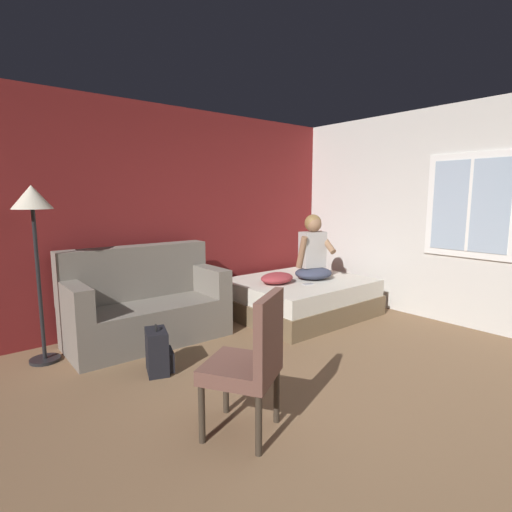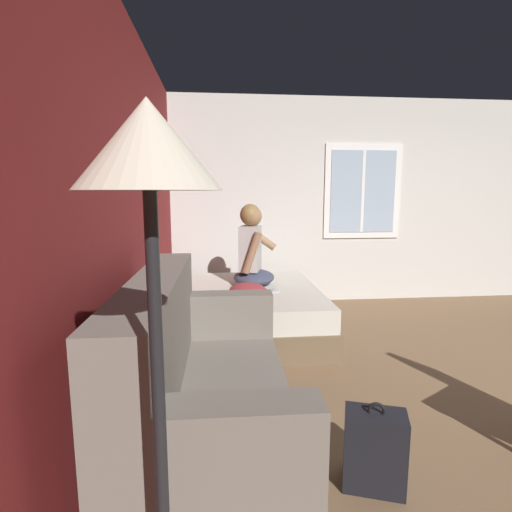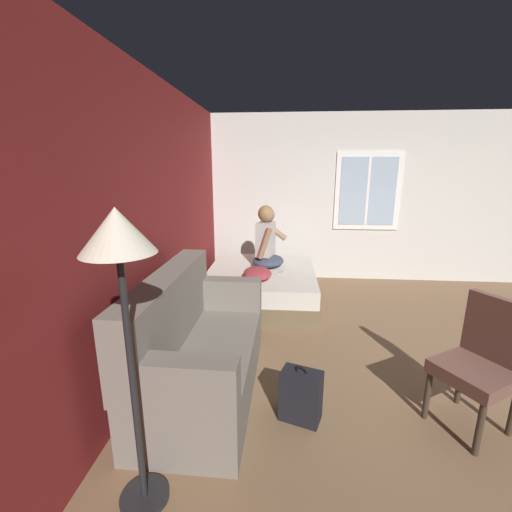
{
  "view_description": "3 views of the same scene",
  "coord_description": "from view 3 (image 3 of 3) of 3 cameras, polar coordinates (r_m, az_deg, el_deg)",
  "views": [
    {
      "loc": [
        -2.21,
        -1.66,
        1.6
      ],
      "look_at": [
        0.57,
        1.72,
        0.94
      ],
      "focal_mm": 28.0,
      "sensor_mm": 36.0,
      "label": 1
    },
    {
      "loc": [
        -2.46,
        2.35,
        1.47
      ],
      "look_at": [
        0.44,
        2.06,
        1.01
      ],
      "focal_mm": 28.0,
      "sensor_mm": 36.0,
      "label": 2
    },
    {
      "loc": [
        -2.96,
        1.73,
        1.88
      ],
      "look_at": [
        1.12,
        2.07,
        0.8
      ],
      "focal_mm": 24.0,
      "sensor_mm": 36.0,
      "label": 3
    }
  ],
  "objects": [
    {
      "name": "backpack",
      "position": [
        2.82,
        7.55,
        -22.1
      ],
      "size": [
        0.3,
        0.34,
        0.46
      ],
      "color": "black",
      "rests_on": "ground"
    },
    {
      "name": "couch",
      "position": [
        3.03,
        -9.91,
        -14.92
      ],
      "size": [
        1.71,
        0.85,
        1.04
      ],
      "color": "slate",
      "rests_on": "ground"
    },
    {
      "name": "cell_phone",
      "position": [
        4.64,
        4.22,
        -2.79
      ],
      "size": [
        0.15,
        0.09,
        0.01
      ],
      "primitive_type": "cube",
      "rotation": [
        0.0,
        0.0,
        4.56
      ],
      "color": "#B7B7BC",
      "rests_on": "bed"
    },
    {
      "name": "floor_lamp",
      "position": [
        1.76,
        -21.69,
        -1.2
      ],
      "size": [
        0.36,
        0.36,
        1.7
      ],
      "color": "black",
      "rests_on": "ground"
    },
    {
      "name": "ground_plane",
      "position": [
        3.91,
        31.72,
        -16.39
      ],
      "size": [
        40.0,
        40.0,
        0.0
      ],
      "primitive_type": "plane",
      "color": "brown"
    },
    {
      "name": "wall_back_accent",
      "position": [
        3.27,
        -18.54,
        4.66
      ],
      "size": [
        10.57,
        0.16,
        2.7
      ],
      "primitive_type": "cube",
      "color": "maroon",
      "rests_on": "ground"
    },
    {
      "name": "side_chair",
      "position": [
        3.04,
        33.53,
        -14.26
      ],
      "size": [
        0.63,
        0.63,
        0.98
      ],
      "color": "#382D23",
      "rests_on": "ground"
    },
    {
      "name": "throw_pillow",
      "position": [
        4.39,
        0.25,
        -2.91
      ],
      "size": [
        0.52,
        0.42,
        0.14
      ],
      "primitive_type": "ellipsoid",
      "rotation": [
        0.0,
        0.0,
        0.14
      ],
      "color": "#993338",
      "rests_on": "bed"
    },
    {
      "name": "wall_side_with_window",
      "position": [
        6.1,
        21.48,
        8.77
      ],
      "size": [
        0.19,
        7.28,
        2.7
      ],
      "color": "silver",
      "rests_on": "ground"
    },
    {
      "name": "person_seated",
      "position": [
        4.86,
        1.85,
        2.33
      ],
      "size": [
        0.61,
        0.56,
        0.88
      ],
      "color": "#383D51",
      "rests_on": "bed"
    },
    {
      "name": "bed",
      "position": [
        4.86,
        0.87,
        -5.03
      ],
      "size": [
        1.78,
        1.52,
        0.48
      ],
      "color": "brown",
      "rests_on": "ground"
    }
  ]
}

